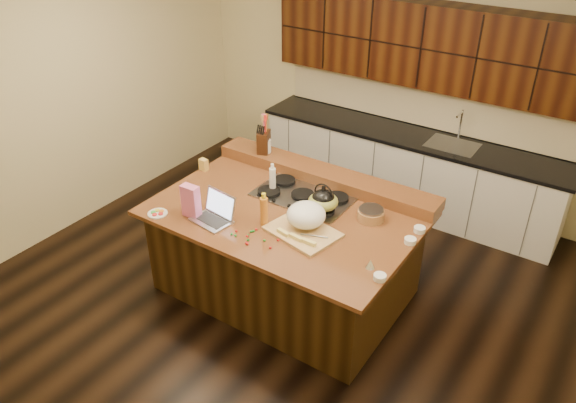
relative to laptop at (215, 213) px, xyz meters
The scene contains 36 objects.
room 0.73m from the laptop, 45.60° to the left, with size 5.52×5.02×2.72m.
island 0.82m from the laptop, 45.60° to the left, with size 2.40×1.60×0.92m.
back_ledge 1.23m from the laptop, 69.00° to the left, with size 2.40×0.30×0.12m, color black.
cooktop 0.87m from the laptop, 59.53° to the left, with size 0.92×0.52×0.05m.
back_counter 2.78m from the laptop, 74.50° to the left, with size 3.70×0.66×2.40m.
kettle 0.97m from the laptop, 39.94° to the left, with size 0.21×0.21×0.19m, color black.
green_bowl 0.97m from the laptop, 39.94° to the left, with size 0.27×0.27×0.15m, color olive.
laptop is the anchor object (origin of this frame).
oil_bottle 0.45m from the laptop, 22.01° to the left, with size 0.07×0.07×0.27m, color #C26F22.
vinegar_bottle 0.70m from the laptop, 78.38° to the left, with size 0.06×0.06×0.25m, color silver.
wooden_tray 0.81m from the laptop, 22.48° to the left, with size 0.66×0.54×0.24m.
ramekin_a 1.59m from the laptop, ahead, with size 0.10×0.10×0.04m, color white.
ramekin_b 1.71m from the laptop, 21.40° to the left, with size 0.10×0.10×0.04m, color white.
ramekin_c 1.79m from the laptop, 27.40° to the left, with size 0.10×0.10×0.04m, color white.
strainer_bowl 1.38m from the laptop, 33.70° to the left, with size 0.24×0.24×0.09m, color #996B3F.
kitchen_timer 1.47m from the laptop, ahead, with size 0.08×0.08×0.07m, color silver.
pink_bag 0.24m from the laptop, 161.11° to the right, with size 0.16×0.09×0.31m, color #DB6796.
candy_plate 0.55m from the laptop, 155.05° to the right, with size 0.18×0.18×0.01m, color white.
package_box 0.96m from the laptop, 137.33° to the left, with size 0.09×0.06×0.12m, color gold.
utensil_crock 1.19m from the laptop, 103.55° to the left, with size 0.12×0.12×0.14m, color white.
knife_block 1.20m from the laptop, 104.50° to the left, with size 0.11×0.18×0.23m, color black.
gumdrop_0 0.42m from the laptop, ahead, with size 0.02×0.02×0.02m, color red.
gumdrop_1 0.41m from the laptop, ahead, with size 0.02×0.02×0.02m, color #198C26.
gumdrop_2 0.50m from the laptop, 18.26° to the right, with size 0.02×0.02×0.02m, color red.
gumdrop_3 0.41m from the laptop, ahead, with size 0.02×0.02×0.02m, color #198C26.
gumdrop_4 0.67m from the laptop, ahead, with size 0.02×0.02×0.02m, color red.
gumdrop_5 0.39m from the laptop, ahead, with size 0.02×0.02×0.02m, color #198C26.
gumdrop_6 0.67m from the laptop, ahead, with size 0.02×0.02×0.02m, color red.
gumdrop_7 0.30m from the laptop, 23.03° to the right, with size 0.02×0.02×0.02m, color #198C26.
gumdrop_8 0.29m from the laptop, 11.75° to the right, with size 0.02×0.02×0.02m, color red.
gumdrop_9 0.34m from the laptop, 20.24° to the right, with size 0.02×0.02×0.02m, color #198C26.
gumdrop_10 0.66m from the laptop, ahead, with size 0.02×0.02×0.02m, color red.
gumdrop_11 0.57m from the laptop, ahead, with size 0.02×0.02×0.02m, color #198C26.
gumdrop_12 0.49m from the laptop, 18.40° to the right, with size 0.02×0.02×0.02m, color red.
gumdrop_13 0.46m from the laptop, 13.69° to the right, with size 0.02×0.02×0.02m, color #198C26.
gumdrop_14 0.41m from the laptop, ahead, with size 0.02×0.02×0.02m, color red.
Camera 1 is at (2.43, -3.59, 3.66)m, focal length 35.00 mm.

